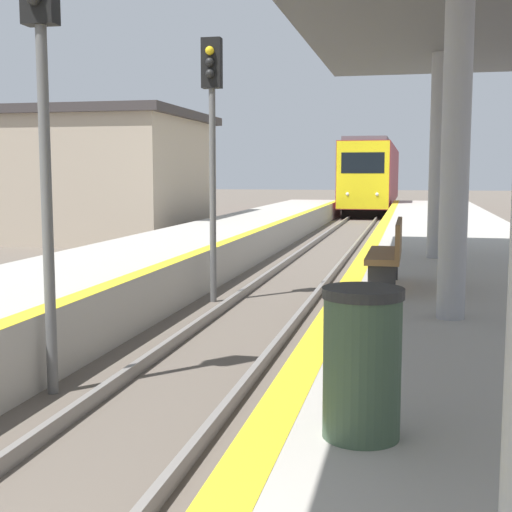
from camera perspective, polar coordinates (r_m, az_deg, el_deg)
The scene contains 6 objects.
train at distance 47.48m, azimuth 9.41°, elevation 6.31°, with size 2.71×21.87×4.30m.
signal_near at distance 8.03m, azimuth -16.75°, elevation 13.19°, with size 0.36×0.31×4.86m.
signal_mid at distance 13.34m, azimuth -3.54°, elevation 10.75°, with size 0.36×0.31×4.86m.
trash_bin at distance 4.29m, azimuth 8.47°, elevation -8.43°, with size 0.48×0.48×0.90m.
bench at distance 9.91m, azimuth 10.62°, elevation 0.35°, with size 0.44×1.77×0.92m.
station_building at distance 27.59m, azimuth -14.28°, elevation 6.27°, with size 9.33×7.65×4.63m.
Camera 1 is at (2.49, -1.16, 2.43)m, focal length 50.00 mm.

